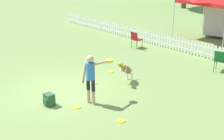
{
  "coord_description": "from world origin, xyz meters",
  "views": [
    {
      "loc": [
        8.55,
        -5.53,
        4.58
      ],
      "look_at": [
        1.13,
        1.34,
        0.78
      ],
      "focal_mm": 50.0,
      "sensor_mm": 36.0,
      "label": 1
    }
  ],
  "objects_px": {
    "frisbee_near_handler": "(121,121)",
    "frisbee_far_scatter": "(111,72)",
    "handler_person": "(92,74)",
    "folding_chair_center": "(136,38)",
    "leaping_dog": "(126,69)",
    "backpack_on_grass": "(49,100)",
    "frisbee_near_dog": "(94,83)",
    "frisbee_midfield": "(77,107)",
    "folding_chair_blue_left": "(221,59)"
  },
  "relations": [
    {
      "from": "frisbee_near_handler",
      "to": "frisbee_far_scatter",
      "type": "relative_size",
      "value": 1.0
    },
    {
      "from": "handler_person",
      "to": "frisbee_far_scatter",
      "type": "relative_size",
      "value": 6.73
    },
    {
      "from": "frisbee_far_scatter",
      "to": "folding_chair_center",
      "type": "distance_m",
      "value": 3.71
    },
    {
      "from": "frisbee_far_scatter",
      "to": "frisbee_near_handler",
      "type": "bearing_deg",
      "value": -38.31
    },
    {
      "from": "handler_person",
      "to": "leaping_dog",
      "type": "bearing_deg",
      "value": 90.31
    },
    {
      "from": "folding_chair_center",
      "to": "backpack_on_grass",
      "type": "bearing_deg",
      "value": 112.18
    },
    {
      "from": "frisbee_near_dog",
      "to": "frisbee_midfield",
      "type": "distance_m",
      "value": 2.0
    },
    {
      "from": "frisbee_far_scatter",
      "to": "frisbee_midfield",
      "type": "bearing_deg",
      "value": -61.35
    },
    {
      "from": "folding_chair_center",
      "to": "leaping_dog",
      "type": "bearing_deg",
      "value": 130.08
    },
    {
      "from": "handler_person",
      "to": "leaping_dog",
      "type": "height_order",
      "value": "handler_person"
    },
    {
      "from": "frisbee_near_handler",
      "to": "frisbee_near_dog",
      "type": "height_order",
      "value": "same"
    },
    {
      "from": "leaping_dog",
      "to": "frisbee_midfield",
      "type": "distance_m",
      "value": 2.66
    },
    {
      "from": "frisbee_midfield",
      "to": "frisbee_far_scatter",
      "type": "distance_m",
      "value": 3.3
    },
    {
      "from": "handler_person",
      "to": "backpack_on_grass",
      "type": "height_order",
      "value": "handler_person"
    },
    {
      "from": "backpack_on_grass",
      "to": "folding_chair_center",
      "type": "height_order",
      "value": "folding_chair_center"
    },
    {
      "from": "frisbee_midfield",
      "to": "frisbee_near_handler",
      "type": "bearing_deg",
      "value": 14.75
    },
    {
      "from": "frisbee_near_dog",
      "to": "folding_chair_blue_left",
      "type": "relative_size",
      "value": 0.26
    },
    {
      "from": "frisbee_far_scatter",
      "to": "folding_chair_center",
      "type": "height_order",
      "value": "folding_chair_center"
    },
    {
      "from": "folding_chair_blue_left",
      "to": "backpack_on_grass",
      "type": "bearing_deg",
      "value": 55.16
    },
    {
      "from": "frisbee_near_handler",
      "to": "folding_chair_center",
      "type": "height_order",
      "value": "folding_chair_center"
    },
    {
      "from": "handler_person",
      "to": "frisbee_near_handler",
      "type": "bearing_deg",
      "value": -18.65
    },
    {
      "from": "frisbee_near_handler",
      "to": "folding_chair_blue_left",
      "type": "xyz_separation_m",
      "value": [
        -0.12,
        5.79,
        0.54
      ]
    },
    {
      "from": "folding_chair_blue_left",
      "to": "folding_chair_center",
      "type": "relative_size",
      "value": 1.07
    },
    {
      "from": "frisbee_midfield",
      "to": "folding_chair_blue_left",
      "type": "relative_size",
      "value": 0.26
    },
    {
      "from": "backpack_on_grass",
      "to": "folding_chair_center",
      "type": "bearing_deg",
      "value": 110.65
    },
    {
      "from": "handler_person",
      "to": "folding_chair_center",
      "type": "xyz_separation_m",
      "value": [
        -3.33,
        5.61,
        -0.51
      ]
    },
    {
      "from": "leaping_dog",
      "to": "frisbee_midfield",
      "type": "height_order",
      "value": "leaping_dog"
    },
    {
      "from": "handler_person",
      "to": "backpack_on_grass",
      "type": "xyz_separation_m",
      "value": [
        -0.8,
        -1.13,
        -0.82
      ]
    },
    {
      "from": "frisbee_far_scatter",
      "to": "leaping_dog",
      "type": "bearing_deg",
      "value": -15.03
    },
    {
      "from": "handler_person",
      "to": "frisbee_far_scatter",
      "type": "height_order",
      "value": "handler_person"
    },
    {
      "from": "frisbee_midfield",
      "to": "backpack_on_grass",
      "type": "distance_m",
      "value": 0.94
    },
    {
      "from": "frisbee_midfield",
      "to": "frisbee_far_scatter",
      "type": "xyz_separation_m",
      "value": [
        -1.58,
        2.89,
        0.0
      ]
    },
    {
      "from": "frisbee_near_dog",
      "to": "backpack_on_grass",
      "type": "bearing_deg",
      "value": -78.87
    },
    {
      "from": "handler_person",
      "to": "frisbee_far_scatter",
      "type": "bearing_deg",
      "value": 112.29
    },
    {
      "from": "frisbee_near_handler",
      "to": "folding_chair_blue_left",
      "type": "height_order",
      "value": "folding_chair_blue_left"
    },
    {
      "from": "frisbee_near_handler",
      "to": "frisbee_far_scatter",
      "type": "xyz_separation_m",
      "value": [
        -3.14,
        2.48,
        0.0
      ]
    },
    {
      "from": "frisbee_near_handler",
      "to": "backpack_on_grass",
      "type": "xyz_separation_m",
      "value": [
        -2.29,
        -0.98,
        0.19
      ]
    },
    {
      "from": "handler_person",
      "to": "frisbee_midfield",
      "type": "height_order",
      "value": "handler_person"
    },
    {
      "from": "backpack_on_grass",
      "to": "frisbee_far_scatter",
      "type": "bearing_deg",
      "value": 103.85
    },
    {
      "from": "frisbee_near_dog",
      "to": "handler_person",
      "type": "bearing_deg",
      "value": -41.09
    },
    {
      "from": "frisbee_far_scatter",
      "to": "backpack_on_grass",
      "type": "relative_size",
      "value": 0.6
    },
    {
      "from": "handler_person",
      "to": "frisbee_near_handler",
      "type": "xyz_separation_m",
      "value": [
        1.49,
        -0.15,
        -1.01
      ]
    },
    {
      "from": "frisbee_midfield",
      "to": "folding_chair_center",
      "type": "distance_m",
      "value": 6.99
    },
    {
      "from": "handler_person",
      "to": "backpack_on_grass",
      "type": "distance_m",
      "value": 1.61
    },
    {
      "from": "frisbee_near_dog",
      "to": "backpack_on_grass",
      "type": "xyz_separation_m",
      "value": [
        0.43,
        -2.2,
        0.19
      ]
    },
    {
      "from": "backpack_on_grass",
      "to": "frisbee_near_dog",
      "type": "bearing_deg",
      "value": 101.13
    },
    {
      "from": "handler_person",
      "to": "frisbee_near_handler",
      "type": "distance_m",
      "value": 1.81
    },
    {
      "from": "folding_chair_center",
      "to": "handler_person",
      "type": "bearing_deg",
      "value": 122.27
    },
    {
      "from": "leaping_dog",
      "to": "folding_chair_center",
      "type": "bearing_deg",
      "value": -64.42
    },
    {
      "from": "frisbee_midfield",
      "to": "backpack_on_grass",
      "type": "xyz_separation_m",
      "value": [
        -0.73,
        -0.57,
        0.19
      ]
    }
  ]
}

